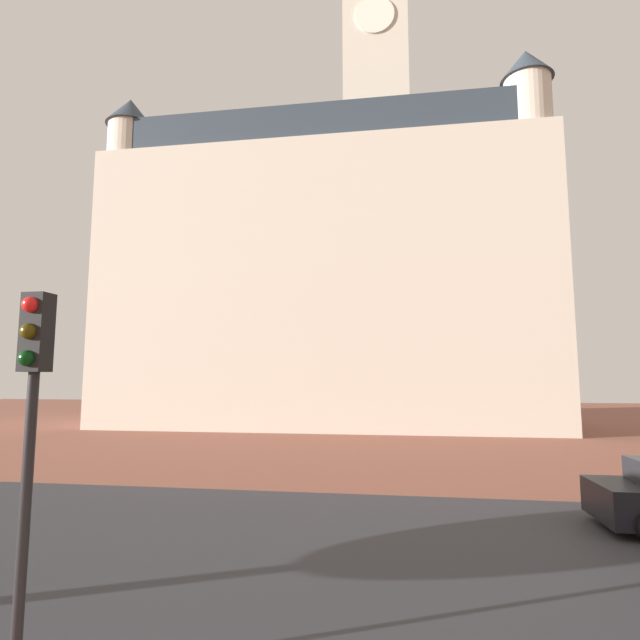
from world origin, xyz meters
name	(u,v)px	position (x,y,z in m)	size (l,w,h in m)	color
ground_plane	(295,511)	(0.00, 10.00, 0.00)	(120.00, 120.00, 0.00)	brown
street_asphalt_strip	(271,541)	(0.00, 7.68, 0.00)	(120.00, 8.66, 0.00)	#2D2D33
landmark_building	(330,267)	(-2.11, 31.96, 11.03)	(29.86, 10.46, 35.74)	beige
traffic_light_pole	(31,402)	(-1.52, 2.71, 2.94)	(0.28, 0.34, 4.17)	black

